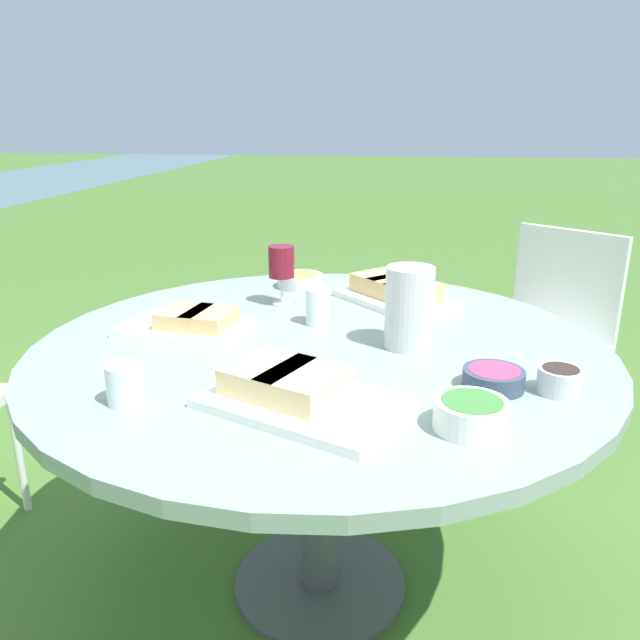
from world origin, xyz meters
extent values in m
plane|color=#446B2B|center=(0.00, 0.00, 0.00)|extent=(40.00, 40.00, 0.00)
cylinder|color=#4C4C51|center=(0.00, 0.00, 0.01)|extent=(0.50, 0.50, 0.02)
cylinder|color=#4C4C51|center=(0.00, 0.00, 0.37)|extent=(0.11, 0.11, 0.71)
cylinder|color=gray|center=(0.00, 0.00, 0.74)|extent=(1.46, 1.46, 0.03)
cube|color=silver|center=(0.89, -0.73, 0.45)|extent=(0.60, 0.61, 0.04)
cube|color=silver|center=(1.05, -0.85, 0.68)|extent=(0.30, 0.36, 0.42)
cylinder|color=silver|center=(0.87, -0.46, 0.22)|extent=(0.03, 0.03, 0.43)
cylinder|color=silver|center=(0.63, -0.76, 0.22)|extent=(0.03, 0.03, 0.43)
cylinder|color=silver|center=(1.16, -0.69, 0.22)|extent=(0.03, 0.03, 0.43)
cylinder|color=silver|center=(0.92, -1.00, 0.22)|extent=(0.03, 0.03, 0.43)
cylinder|color=silver|center=(0.22, 1.06, 0.22)|extent=(0.03, 0.03, 0.43)
cylinder|color=silver|center=(0.00, -0.22, 0.86)|extent=(0.12, 0.12, 0.20)
cone|color=silver|center=(0.06, -0.22, 0.95)|extent=(0.03, 0.03, 0.02)
cylinder|color=silver|center=(0.31, 0.16, 0.76)|extent=(0.06, 0.06, 0.01)
cylinder|color=silver|center=(0.31, 0.16, 0.81)|extent=(0.01, 0.01, 0.08)
cylinder|color=maroon|center=(0.31, 0.16, 0.89)|extent=(0.08, 0.08, 0.09)
cube|color=white|center=(-0.37, -0.02, 0.77)|extent=(0.39, 0.46, 0.02)
cube|color=#E0C184|center=(-0.34, 0.06, 0.81)|extent=(0.21, 0.19, 0.05)
cube|color=#E0C184|center=(-0.37, -0.02, 0.81)|extent=(0.21, 0.19, 0.05)
cube|color=white|center=(0.39, -0.18, 0.77)|extent=(0.41, 0.41, 0.02)
cube|color=tan|center=(0.45, -0.13, 0.81)|extent=(0.19, 0.19, 0.05)
cube|color=tan|center=(0.39, -0.18, 0.81)|extent=(0.19, 0.19, 0.05)
cube|color=tan|center=(0.34, -0.24, 0.81)|extent=(0.19, 0.19, 0.05)
cube|color=white|center=(0.03, 0.37, 0.77)|extent=(0.26, 0.35, 0.02)
cube|color=tan|center=(0.02, 0.30, 0.80)|extent=(0.15, 0.13, 0.04)
cube|color=tan|center=(0.03, 0.37, 0.80)|extent=(0.15, 0.13, 0.04)
cylinder|color=silver|center=(0.53, 0.14, 0.78)|extent=(0.15, 0.15, 0.04)
cylinder|color=#E0C147|center=(0.53, 0.14, 0.79)|extent=(0.13, 0.13, 0.02)
cylinder|color=white|center=(-0.42, -0.34, 0.79)|extent=(0.14, 0.14, 0.06)
cylinder|color=#387533|center=(-0.42, -0.34, 0.80)|extent=(0.11, 0.11, 0.03)
cylinder|color=silver|center=(-0.23, -0.54, 0.79)|extent=(0.09, 0.09, 0.05)
cylinder|color=#2D231E|center=(-0.23, -0.54, 0.80)|extent=(0.07, 0.07, 0.02)
cylinder|color=#334256|center=(-0.23, -0.40, 0.78)|extent=(0.13, 0.13, 0.04)
cylinder|color=#D6385B|center=(-0.23, -0.40, 0.79)|extent=(0.11, 0.11, 0.02)
cylinder|color=silver|center=(-0.40, 0.34, 0.80)|extent=(0.08, 0.08, 0.08)
cylinder|color=silver|center=(0.15, 0.03, 0.81)|extent=(0.07, 0.07, 0.10)
cube|color=maroon|center=(1.27, 0.00, 0.12)|extent=(0.30, 0.14, 0.24)
torus|color=maroon|center=(1.27, 0.00, 0.27)|extent=(0.19, 0.01, 0.19)
camera|label=1|loc=(-1.48, -0.21, 1.31)|focal=35.00mm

